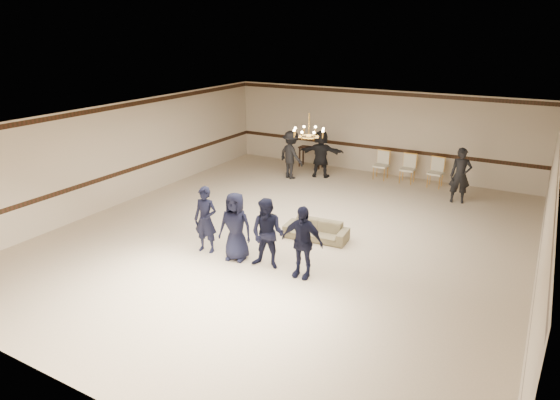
% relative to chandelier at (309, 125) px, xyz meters
% --- Properties ---
extents(room, '(12.01, 14.01, 3.21)m').
position_rel_chandelier_xyz_m(room, '(0.00, -1.00, -1.28)').
color(room, beige).
rests_on(room, ground).
extents(chair_rail, '(12.00, 0.02, 0.14)m').
position_rel_chandelier_xyz_m(chair_rail, '(0.00, 5.99, -1.88)').
color(chair_rail, black).
rests_on(chair_rail, wall_back).
extents(crown_molding, '(12.00, 0.02, 0.14)m').
position_rel_chandelier_xyz_m(crown_molding, '(0.00, 5.99, 0.21)').
color(crown_molding, black).
rests_on(crown_molding, wall_back).
extents(chandelier, '(0.94, 0.94, 0.89)m').
position_rel_chandelier_xyz_m(chandelier, '(0.00, 0.00, 0.00)').
color(chandelier, gold).
rests_on(chandelier, ceiling).
extents(boy_a, '(0.67, 0.49, 1.71)m').
position_rel_chandelier_xyz_m(boy_a, '(-1.38, -2.94, -2.02)').
color(boy_a, black).
rests_on(boy_a, floor).
extents(boy_b, '(0.91, 0.68, 1.71)m').
position_rel_chandelier_xyz_m(boy_b, '(-0.48, -2.94, -2.02)').
color(boy_b, black).
rests_on(boy_b, floor).
extents(boy_c, '(0.90, 0.75, 1.71)m').
position_rel_chandelier_xyz_m(boy_c, '(0.42, -2.94, -2.02)').
color(boy_c, black).
rests_on(boy_c, floor).
extents(boy_d, '(1.02, 0.45, 1.71)m').
position_rel_chandelier_xyz_m(boy_d, '(1.32, -2.94, -2.02)').
color(boy_d, black).
rests_on(boy_d, floor).
extents(settee, '(1.75, 0.80, 0.50)m').
position_rel_chandelier_xyz_m(settee, '(0.72, -0.91, -2.63)').
color(settee, '#7A6F51').
rests_on(settee, floor).
extents(adult_left, '(1.33, 1.06, 1.80)m').
position_rel_chandelier_xyz_m(adult_left, '(-2.51, 3.70, -1.97)').
color(adult_left, black).
rests_on(adult_left, floor).
extents(adult_mid, '(1.75, 0.95, 1.80)m').
position_rel_chandelier_xyz_m(adult_mid, '(-1.61, 4.40, -1.97)').
color(adult_mid, black).
rests_on(adult_mid, floor).
extents(adult_right, '(0.74, 0.58, 1.80)m').
position_rel_chandelier_xyz_m(adult_right, '(3.49, 4.00, -1.97)').
color(adult_right, black).
rests_on(adult_right, floor).
extents(banquet_chair_left, '(0.53, 0.53, 1.04)m').
position_rel_chandelier_xyz_m(banquet_chair_left, '(0.46, 5.27, -2.36)').
color(banquet_chair_left, beige).
rests_on(banquet_chair_left, floor).
extents(banquet_chair_mid, '(0.51, 0.51, 1.04)m').
position_rel_chandelier_xyz_m(banquet_chair_mid, '(1.46, 5.27, -2.36)').
color(banquet_chair_mid, beige).
rests_on(banquet_chair_mid, floor).
extents(banquet_chair_right, '(0.55, 0.55, 1.04)m').
position_rel_chandelier_xyz_m(banquet_chair_right, '(2.46, 5.27, -2.36)').
color(banquet_chair_right, beige).
rests_on(banquet_chair_right, floor).
extents(console_table, '(0.98, 0.42, 0.83)m').
position_rel_chandelier_xyz_m(console_table, '(-2.54, 5.47, -2.46)').
color(console_table, black).
rests_on(console_table, floor).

